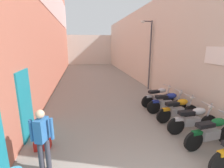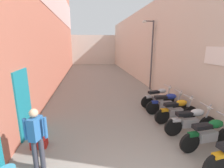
% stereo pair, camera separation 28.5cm
% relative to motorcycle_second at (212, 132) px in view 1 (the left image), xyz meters
% --- Properties ---
extents(ground_plane, '(39.03, 39.03, 0.00)m').
position_rel_motorcycle_second_xyz_m(ground_plane, '(-2.27, 7.80, -0.50)').
color(ground_plane, gray).
extents(building_left, '(0.45, 23.03, 8.96)m').
position_rel_motorcycle_second_xyz_m(building_left, '(-5.68, 9.76, 4.03)').
color(building_left, '#B76651').
rests_on(building_left, ground).
extents(building_right, '(0.45, 23.03, 5.67)m').
position_rel_motorcycle_second_xyz_m(building_right, '(1.14, 9.79, 2.33)').
color(building_right, beige).
rests_on(building_right, ground).
extents(building_far_end, '(9.43, 2.00, 4.31)m').
position_rel_motorcycle_second_xyz_m(building_far_end, '(-2.27, 22.31, 1.66)').
color(building_far_end, beige).
rests_on(building_far_end, ground).
extents(motorcycle_second, '(1.85, 0.58, 1.04)m').
position_rel_motorcycle_second_xyz_m(motorcycle_second, '(0.00, 0.00, 0.00)').
color(motorcycle_second, black).
rests_on(motorcycle_second, ground).
extents(motorcycle_third, '(1.85, 0.58, 1.04)m').
position_rel_motorcycle_second_xyz_m(motorcycle_third, '(0.00, 0.83, 0.00)').
color(motorcycle_third, black).
rests_on(motorcycle_third, ground).
extents(motorcycle_fourth, '(1.85, 0.58, 1.04)m').
position_rel_motorcycle_second_xyz_m(motorcycle_fourth, '(-0.00, 1.73, 0.00)').
color(motorcycle_fourth, black).
rests_on(motorcycle_fourth, ground).
extents(motorcycle_fifth, '(1.85, 0.58, 1.04)m').
position_rel_motorcycle_second_xyz_m(motorcycle_fifth, '(0.00, 2.56, 0.00)').
color(motorcycle_fifth, black).
rests_on(motorcycle_fifth, ground).
extents(motorcycle_sixth, '(1.84, 0.58, 1.04)m').
position_rel_motorcycle_second_xyz_m(motorcycle_sixth, '(-0.00, 3.40, 0.00)').
color(motorcycle_sixth, black).
rests_on(motorcycle_sixth, ground).
extents(pedestrian_by_doorway, '(0.52, 0.39, 1.57)m').
position_rel_motorcycle_second_xyz_m(pedestrian_by_doorway, '(-4.61, -0.08, 0.42)').
color(pedestrian_by_doorway, '#383842').
rests_on(pedestrian_by_doorway, ground).
extents(plastic_crate, '(0.44, 0.32, 0.28)m').
position_rel_motorcycle_second_xyz_m(plastic_crate, '(-4.87, 0.86, -0.36)').
color(plastic_crate, red).
rests_on(plastic_crate, ground).
extents(street_lamp, '(0.79, 0.18, 4.41)m').
position_rel_motorcycle_second_xyz_m(street_lamp, '(0.70, 6.47, 2.10)').
color(street_lamp, '#47474C').
rests_on(street_lamp, ground).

